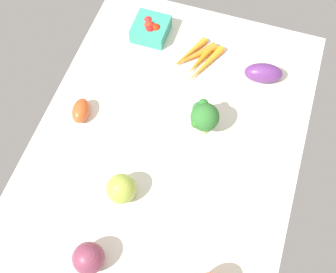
{
  "coord_description": "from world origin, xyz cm",
  "views": [
    {
      "loc": [
        -55.95,
        -18.22,
        115.49
      ],
      "look_at": [
        0.0,
        0.0,
        4.0
      ],
      "focal_mm": 47.02,
      "sensor_mm": 36.0,
      "label": 1
    }
  ],
  "objects_px": {
    "red_onion_near_basket": "(89,258)",
    "broccoli_head": "(204,116)",
    "roma_tomato": "(81,111)",
    "berry_basket": "(151,29)",
    "eggplant": "(263,73)",
    "heirloom_tomato_green": "(121,189)",
    "carrot_bunch": "(197,59)"
  },
  "relations": [
    {
      "from": "red_onion_near_basket",
      "to": "broccoli_head",
      "type": "height_order",
      "value": "broccoli_head"
    },
    {
      "from": "eggplant",
      "to": "carrot_bunch",
      "type": "relative_size",
      "value": 0.61
    },
    {
      "from": "roma_tomato",
      "to": "berry_basket",
      "type": "xyz_separation_m",
      "value": [
        0.36,
        -0.09,
        0.0
      ]
    },
    {
      "from": "broccoli_head",
      "to": "carrot_bunch",
      "type": "relative_size",
      "value": 0.6
    },
    {
      "from": "broccoli_head",
      "to": "roma_tomato",
      "type": "relative_size",
      "value": 1.44
    },
    {
      "from": "red_onion_near_basket",
      "to": "eggplant",
      "type": "height_order",
      "value": "red_onion_near_basket"
    },
    {
      "from": "roma_tomato",
      "to": "berry_basket",
      "type": "relative_size",
      "value": 0.72
    },
    {
      "from": "eggplant",
      "to": "broccoli_head",
      "type": "bearing_deg",
      "value": -131.57
    },
    {
      "from": "heirloom_tomato_green",
      "to": "roma_tomato",
      "type": "bearing_deg",
      "value": 46.39
    },
    {
      "from": "red_onion_near_basket",
      "to": "berry_basket",
      "type": "distance_m",
      "value": 0.76
    },
    {
      "from": "red_onion_near_basket",
      "to": "broccoli_head",
      "type": "relative_size",
      "value": 0.7
    },
    {
      "from": "roma_tomato",
      "to": "red_onion_near_basket",
      "type": "bearing_deg",
      "value": -163.94
    },
    {
      "from": "roma_tomato",
      "to": "berry_basket",
      "type": "bearing_deg",
      "value": -24.91
    },
    {
      "from": "heirloom_tomato_green",
      "to": "berry_basket",
      "type": "xyz_separation_m",
      "value": [
        0.56,
        0.11,
        -0.01
      ]
    },
    {
      "from": "red_onion_near_basket",
      "to": "berry_basket",
      "type": "xyz_separation_m",
      "value": [
        0.75,
        0.1,
        -0.01
      ]
    },
    {
      "from": "red_onion_near_basket",
      "to": "carrot_bunch",
      "type": "relative_size",
      "value": 0.42
    },
    {
      "from": "carrot_bunch",
      "to": "heirloom_tomato_green",
      "type": "height_order",
      "value": "heirloom_tomato_green"
    },
    {
      "from": "eggplant",
      "to": "berry_basket",
      "type": "relative_size",
      "value": 1.06
    },
    {
      "from": "broccoli_head",
      "to": "berry_basket",
      "type": "relative_size",
      "value": 1.04
    },
    {
      "from": "red_onion_near_basket",
      "to": "roma_tomato",
      "type": "bearing_deg",
      "value": 26.3
    },
    {
      "from": "eggplant",
      "to": "roma_tomato",
      "type": "bearing_deg",
      "value": -160.47
    },
    {
      "from": "eggplant",
      "to": "berry_basket",
      "type": "distance_m",
      "value": 0.39
    },
    {
      "from": "broccoli_head",
      "to": "roma_tomato",
      "type": "height_order",
      "value": "broccoli_head"
    },
    {
      "from": "berry_basket",
      "to": "heirloom_tomato_green",
      "type": "bearing_deg",
      "value": -168.81
    },
    {
      "from": "broccoli_head",
      "to": "heirloom_tomato_green",
      "type": "xyz_separation_m",
      "value": [
        -0.26,
        0.15,
        -0.03
      ]
    },
    {
      "from": "broccoli_head",
      "to": "eggplant",
      "type": "xyz_separation_m",
      "value": [
        0.23,
        -0.13,
        -0.04
      ]
    },
    {
      "from": "berry_basket",
      "to": "eggplant",
      "type": "bearing_deg",
      "value": -99.13
    },
    {
      "from": "heirloom_tomato_green",
      "to": "berry_basket",
      "type": "height_order",
      "value": "heirloom_tomato_green"
    },
    {
      "from": "broccoli_head",
      "to": "berry_basket",
      "type": "xyz_separation_m",
      "value": [
        0.29,
        0.26,
        -0.04
      ]
    },
    {
      "from": "broccoli_head",
      "to": "carrot_bunch",
      "type": "xyz_separation_m",
      "value": [
        0.23,
        0.08,
        -0.06
      ]
    },
    {
      "from": "heirloom_tomato_green",
      "to": "berry_basket",
      "type": "relative_size",
      "value": 0.73
    },
    {
      "from": "heirloom_tomato_green",
      "to": "red_onion_near_basket",
      "type": "bearing_deg",
      "value": 176.58
    }
  ]
}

